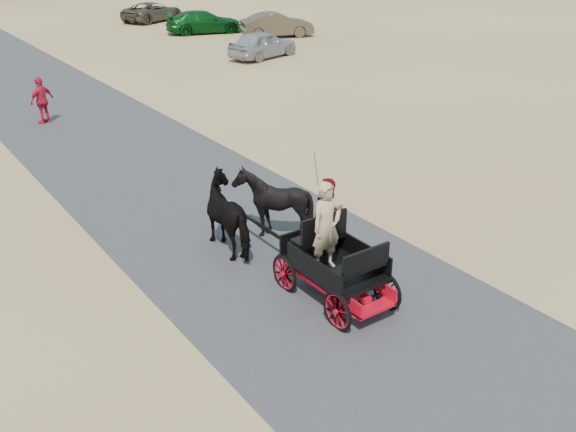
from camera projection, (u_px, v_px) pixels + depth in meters
ground at (356, 315)px, 12.31m from camera, size 140.00×140.00×0.00m
road at (356, 315)px, 12.31m from camera, size 6.00×140.00×0.01m
carriage at (334, 282)px, 12.74m from camera, size 1.30×2.40×0.72m
horse_left at (232, 215)px, 14.47m from camera, size 0.91×2.01×1.70m
horse_right at (273, 203)px, 15.05m from camera, size 1.37×1.54×1.70m
driver_man at (327, 227)px, 12.14m from camera, size 0.66×0.43×1.80m
passenger_woman at (329, 216)px, 12.86m from camera, size 0.77×0.60×1.58m
pedestrian at (42, 100)px, 23.51m from camera, size 1.09×0.82×1.73m
car_a at (263, 44)px, 34.76m from camera, size 4.54×2.77×1.45m
car_b at (277, 25)px, 40.86m from camera, size 4.86×3.01×1.51m
car_c at (204, 22)px, 42.26m from camera, size 5.34×3.28×1.45m
car_d at (153, 12)px, 47.18m from camera, size 5.41×4.06×1.37m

